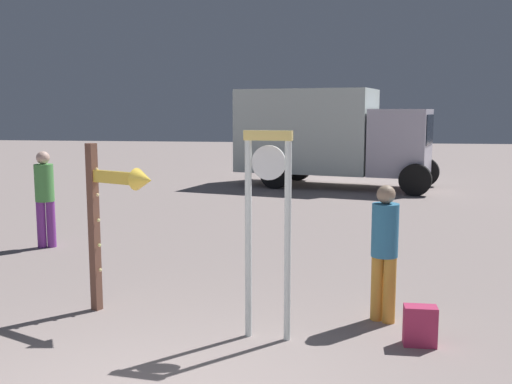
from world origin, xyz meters
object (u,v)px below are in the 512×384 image
box_truck_near (327,134)px  person_near_clock (385,246)px  arrow_sign (114,205)px  person_distant (45,194)px  standing_clock (268,214)px  backpack (420,326)px

box_truck_near → person_near_clock: bearing=-85.6°
arrow_sign → person_near_clock: (3.07, 0.22, -0.43)m
person_near_clock → person_distant: person_distant is taller
arrow_sign → person_distant: (-2.50, 3.12, -0.37)m
box_truck_near → person_distant: bearing=-117.0°
person_near_clock → person_distant: 6.28m
arrow_sign → person_distant: 4.02m
standing_clock → arrow_sign: (-1.83, 0.45, -0.02)m
person_distant → box_truck_near: box_truck_near is taller
standing_clock → backpack: 1.92m
backpack → box_truck_near: size_ratio=0.06×
standing_clock → person_near_clock: 1.48m
standing_clock → backpack: (1.56, 0.02, -1.12)m
arrow_sign → person_distant: bearing=128.7°
standing_clock → arrow_sign: bearing=166.2°
person_distant → box_truck_near: bearing=63.0°
person_near_clock → backpack: size_ratio=3.78×
arrow_sign → backpack: size_ratio=4.84×
arrow_sign → backpack: 3.60m
person_distant → arrow_sign: bearing=-51.3°
standing_clock → person_distant: standing_clock is taller
person_near_clock → box_truck_near: 12.10m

